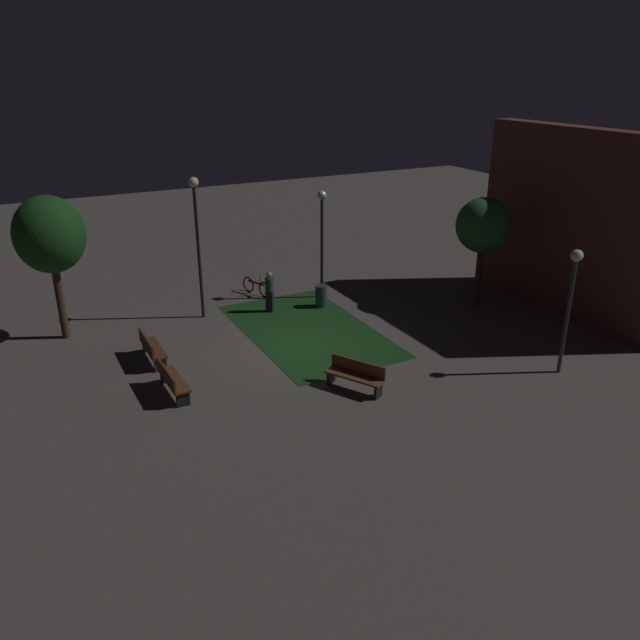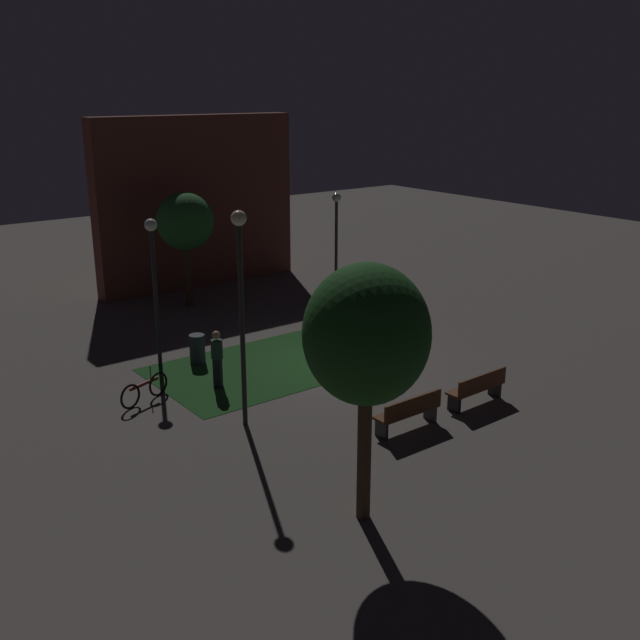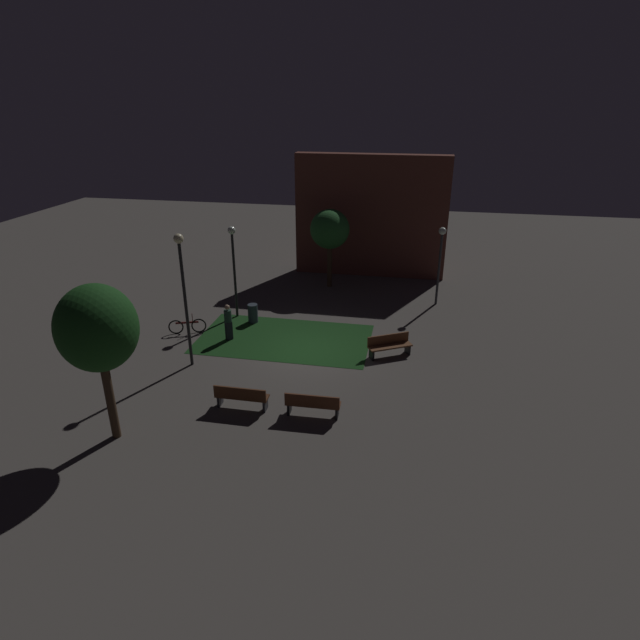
{
  "view_description": "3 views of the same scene",
  "coord_description": "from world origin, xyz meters",
  "px_view_note": "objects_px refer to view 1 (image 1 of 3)",
  "views": [
    {
      "loc": [
        17.4,
        -8.21,
        8.91
      ],
      "look_at": [
        0.26,
        0.67,
        0.98
      ],
      "focal_mm": 35.27,
      "sensor_mm": 36.0,
      "label": 1
    },
    {
      "loc": [
        -12.69,
        -16.22,
        7.86
      ],
      "look_at": [
        0.28,
        0.83,
        1.1
      ],
      "focal_mm": 41.61,
      "sensor_mm": 36.0,
      "label": 2
    },
    {
      "loc": [
        4.19,
        -18.82,
        9.73
      ],
      "look_at": [
        0.38,
        1.0,
        0.99
      ],
      "focal_mm": 29.23,
      "sensor_mm": 36.0,
      "label": 3
    }
  ],
  "objects_px": {
    "bench_near_trees": "(151,348)",
    "lamp_post_plaza_west": "(197,226)",
    "bench_corner": "(171,380)",
    "bench_by_lamp": "(356,374)",
    "tree_back_right": "(483,226)",
    "pedestrian": "(269,291)",
    "bicycle": "(256,287)",
    "trash_bin": "(321,296)",
    "lamp_post_near_wall": "(322,226)",
    "tree_tall_center": "(49,236)",
    "lamp_post_path_center": "(572,289)"
  },
  "relations": [
    {
      "from": "lamp_post_path_center",
      "to": "lamp_post_plaza_west",
      "type": "distance_m",
      "value": 12.69
    },
    {
      "from": "lamp_post_near_wall",
      "to": "trash_bin",
      "type": "bearing_deg",
      "value": -28.89
    },
    {
      "from": "bicycle",
      "to": "pedestrian",
      "type": "xyz_separation_m",
      "value": [
        2.03,
        -0.26,
        0.51
      ]
    },
    {
      "from": "tree_tall_center",
      "to": "bicycle",
      "type": "bearing_deg",
      "value": 97.6
    },
    {
      "from": "lamp_post_near_wall",
      "to": "trash_bin",
      "type": "distance_m",
      "value": 2.77
    },
    {
      "from": "lamp_post_path_center",
      "to": "trash_bin",
      "type": "bearing_deg",
      "value": -154.77
    },
    {
      "from": "lamp_post_path_center",
      "to": "pedestrian",
      "type": "xyz_separation_m",
      "value": [
        -8.84,
        -5.95,
        -1.88
      ]
    },
    {
      "from": "tree_back_right",
      "to": "lamp_post_path_center",
      "type": "distance_m",
      "value": 5.99
    },
    {
      "from": "lamp_post_path_center",
      "to": "tree_back_right",
      "type": "bearing_deg",
      "value": 164.53
    },
    {
      "from": "bench_by_lamp",
      "to": "bench_near_trees",
      "type": "bearing_deg",
      "value": -133.36
    },
    {
      "from": "bench_corner",
      "to": "tree_tall_center",
      "type": "relative_size",
      "value": 0.36
    },
    {
      "from": "bench_near_trees",
      "to": "tree_tall_center",
      "type": "relative_size",
      "value": 0.36
    },
    {
      "from": "tree_tall_center",
      "to": "bicycle",
      "type": "xyz_separation_m",
      "value": [
        -1.01,
        7.57,
        -3.31
      ]
    },
    {
      "from": "bench_near_trees",
      "to": "trash_bin",
      "type": "xyz_separation_m",
      "value": [
        -1.85,
        7.08,
        -0.04
      ]
    },
    {
      "from": "lamp_post_path_center",
      "to": "bicycle",
      "type": "xyz_separation_m",
      "value": [
        -10.87,
        -5.69,
        -2.38
      ]
    },
    {
      "from": "pedestrian",
      "to": "lamp_post_near_wall",
      "type": "bearing_deg",
      "value": 101.63
    },
    {
      "from": "bench_near_trees",
      "to": "pedestrian",
      "type": "distance_m",
      "value": 5.6
    },
    {
      "from": "trash_bin",
      "to": "tree_tall_center",
      "type": "bearing_deg",
      "value": -98.96
    },
    {
      "from": "lamp_post_plaza_west",
      "to": "pedestrian",
      "type": "distance_m",
      "value": 3.66
    },
    {
      "from": "tree_tall_center",
      "to": "pedestrian",
      "type": "height_order",
      "value": "tree_tall_center"
    },
    {
      "from": "bench_corner",
      "to": "trash_bin",
      "type": "bearing_deg",
      "value": 121.19
    },
    {
      "from": "bench_corner",
      "to": "tree_back_right",
      "type": "bearing_deg",
      "value": 97.46
    },
    {
      "from": "bench_near_trees",
      "to": "pedestrian",
      "type": "bearing_deg",
      "value": 114.29
    },
    {
      "from": "tree_tall_center",
      "to": "lamp_post_near_wall",
      "type": "relative_size",
      "value": 1.14
    },
    {
      "from": "lamp_post_path_center",
      "to": "bicycle",
      "type": "height_order",
      "value": "lamp_post_path_center"
    },
    {
      "from": "bench_corner",
      "to": "lamp_post_plaza_west",
      "type": "bearing_deg",
      "value": 153.9
    },
    {
      "from": "lamp_post_plaza_west",
      "to": "trash_bin",
      "type": "distance_m",
      "value": 5.5
    },
    {
      "from": "trash_bin",
      "to": "bicycle",
      "type": "xyz_separation_m",
      "value": [
        -2.48,
        -1.73,
        -0.1
      ]
    },
    {
      "from": "pedestrian",
      "to": "lamp_post_plaza_west",
      "type": "bearing_deg",
      "value": -104.88
    },
    {
      "from": "bench_by_lamp",
      "to": "pedestrian",
      "type": "relative_size",
      "value": 1.12
    },
    {
      "from": "lamp_post_plaza_west",
      "to": "pedestrian",
      "type": "relative_size",
      "value": 3.25
    },
    {
      "from": "lamp_post_plaza_west",
      "to": "bicycle",
      "type": "xyz_separation_m",
      "value": [
        -1.38,
        2.71,
        -3.14
      ]
    },
    {
      "from": "tree_tall_center",
      "to": "trash_bin",
      "type": "xyz_separation_m",
      "value": [
        1.47,
        9.3,
        -3.21
      ]
    },
    {
      "from": "lamp_post_near_wall",
      "to": "pedestrian",
      "type": "height_order",
      "value": "lamp_post_near_wall"
    },
    {
      "from": "bench_near_trees",
      "to": "lamp_post_plaza_west",
      "type": "xyz_separation_m",
      "value": [
        -2.95,
        2.64,
        3.01
      ]
    },
    {
      "from": "bench_near_trees",
      "to": "lamp_post_path_center",
      "type": "bearing_deg",
      "value": 59.36
    },
    {
      "from": "bench_near_trees",
      "to": "lamp_post_near_wall",
      "type": "xyz_separation_m",
      "value": [
        -2.82,
        7.62,
        2.49
      ]
    },
    {
      "from": "tree_back_right",
      "to": "pedestrian",
      "type": "bearing_deg",
      "value": -112.22
    },
    {
      "from": "lamp_post_path_center",
      "to": "bench_by_lamp",
      "type": "bearing_deg",
      "value": -107.47
    },
    {
      "from": "lamp_post_plaza_west",
      "to": "trash_bin",
      "type": "xyz_separation_m",
      "value": [
        1.1,
        4.44,
        -3.05
      ]
    },
    {
      "from": "tree_back_right",
      "to": "bicycle",
      "type": "xyz_separation_m",
      "value": [
        -5.11,
        -7.28,
        -2.83
      ]
    },
    {
      "from": "tree_back_right",
      "to": "bench_corner",
      "type": "bearing_deg",
      "value": -82.54
    },
    {
      "from": "bench_corner",
      "to": "trash_bin",
      "type": "height_order",
      "value": "bench_corner"
    },
    {
      "from": "bench_near_trees",
      "to": "tree_back_right",
      "type": "bearing_deg",
      "value": 86.46
    },
    {
      "from": "bicycle",
      "to": "lamp_post_plaza_west",
      "type": "bearing_deg",
      "value": -63.08
    },
    {
      "from": "bench_by_lamp",
      "to": "tree_back_right",
      "type": "height_order",
      "value": "tree_back_right"
    },
    {
      "from": "bicycle",
      "to": "lamp_post_near_wall",
      "type": "bearing_deg",
      "value": 56.3
    },
    {
      "from": "lamp_post_near_wall",
      "to": "trash_bin",
      "type": "height_order",
      "value": "lamp_post_near_wall"
    },
    {
      "from": "bench_corner",
      "to": "bicycle",
      "type": "bearing_deg",
      "value": 141.65
    },
    {
      "from": "bench_by_lamp",
      "to": "trash_bin",
      "type": "height_order",
      "value": "bench_by_lamp"
    }
  ]
}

